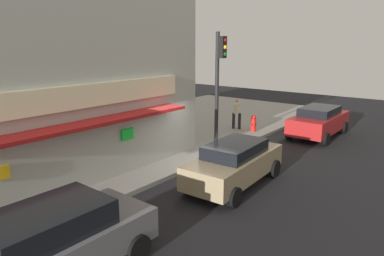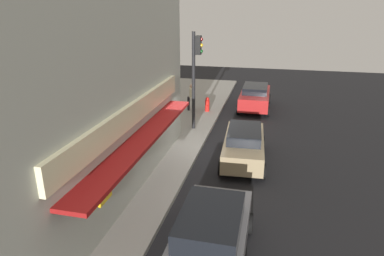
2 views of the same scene
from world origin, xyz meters
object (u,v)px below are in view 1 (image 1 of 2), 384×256
parked_car_tan (235,163)px  trash_can (166,144)px  fire_hydrant (253,123)px  parked_car_red (319,121)px  traffic_light (219,74)px  pedestrian (237,112)px  parked_car_grey (50,244)px

parked_car_tan → trash_can: bearing=79.5°
fire_hydrant → parked_car_red: parked_car_red is taller
traffic_light → fire_hydrant: (3.39, -0.02, -2.89)m
trash_can → parked_car_red: bearing=-26.7°
trash_can → parked_car_red: size_ratio=0.20×
fire_hydrant → parked_car_tan: 7.26m
traffic_light → parked_car_tan: (-3.25, -2.95, -2.69)m
parked_car_tan → parked_car_red: 8.48m
fire_hydrant → pedestrian: pedestrian is taller
fire_hydrant → parked_car_red: bearing=-57.7°
pedestrian → parked_car_red: bearing=-64.4°
pedestrian → parked_car_grey: pedestrian is taller
fire_hydrant → parked_car_grey: bearing=-168.8°
trash_can → parked_car_tan: bearing=-100.5°
pedestrian → parked_car_red: (1.89, -3.96, -0.28)m
pedestrian → parked_car_red: pedestrian is taller
pedestrian → parked_car_tan: bearing=-148.9°
fire_hydrant → pedestrian: 1.17m
pedestrian → parked_car_red: 4.39m
trash_can → parked_car_tan: size_ratio=0.21×
parked_car_red → traffic_light: bearing=150.7°
traffic_light → parked_car_red: bearing=-29.3°
trash_can → parked_car_red: 8.68m
traffic_light → trash_can: 3.95m
parked_car_grey → parked_car_red: (15.19, -0.26, 0.01)m
fire_hydrant → trash_can: 6.00m
fire_hydrant → trash_can: (-5.91, 0.99, 0.02)m
trash_can → pedestrian: pedestrian is taller
parked_car_grey → parked_car_red: parked_car_grey is taller
traffic_light → parked_car_tan: 5.15m
parked_car_tan → parked_car_red: size_ratio=0.99×
parked_car_red → trash_can: bearing=153.3°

